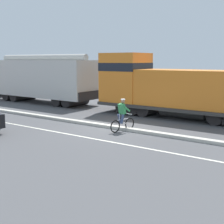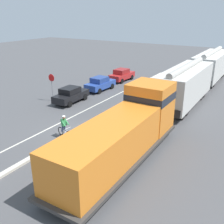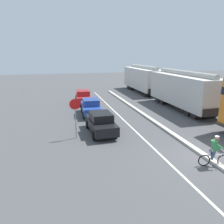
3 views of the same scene
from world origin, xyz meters
name	(u,v)px [view 3 (image 3 of 3)]	position (x,y,z in m)	size (l,w,h in m)	color
ground_plane	(206,158)	(0.00, 0.00, 0.00)	(120.00, 120.00, 0.00)	#4C4C4F
median_curb	(160,125)	(0.00, 6.00, 0.08)	(0.36, 36.00, 0.16)	beige
lane_stripe	(133,128)	(-2.40, 6.00, 0.00)	(0.14, 36.00, 0.01)	silver
hopper_car_lead	(183,90)	(5.14, 10.93, 2.08)	(2.90, 10.60, 4.18)	beige
hopper_car_middle	(143,79)	(5.14, 22.53, 2.08)	(2.90, 10.60, 4.18)	silver
parked_car_black	(101,123)	(-5.10, 5.65, 0.82)	(1.93, 4.25, 1.62)	black
parked_car_blue	(91,107)	(-5.03, 10.98, 0.82)	(1.99, 4.28, 1.62)	#28479E
parked_car_red	(83,97)	(-5.12, 16.42, 0.82)	(1.99, 4.28, 1.62)	red
cyclist	(214,152)	(-0.27, -0.91, 0.82)	(1.68, 0.56, 1.71)	black
stop_sign	(75,111)	(-7.05, 5.01, 2.02)	(0.76, 0.08, 2.88)	gray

